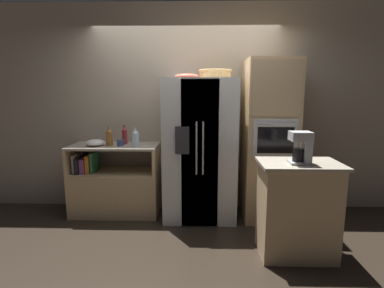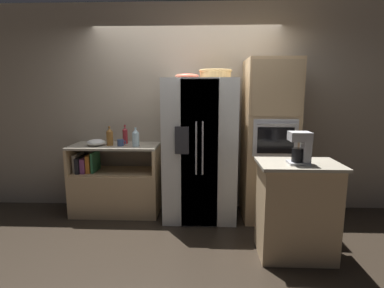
% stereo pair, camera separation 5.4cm
% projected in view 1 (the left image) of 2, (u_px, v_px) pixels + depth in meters
% --- Properties ---
extents(ground_plane, '(20.00, 20.00, 0.00)m').
position_uv_depth(ground_plane, '(185.00, 216.00, 4.00)').
color(ground_plane, black).
extents(wall_back, '(12.00, 0.06, 2.80)m').
position_uv_depth(wall_back, '(186.00, 109.00, 4.16)').
color(wall_back, tan).
rests_on(wall_back, ground_plane).
extents(counter_left, '(1.15, 0.56, 0.94)m').
position_uv_depth(counter_left, '(115.00, 188.00, 4.06)').
color(counter_left, tan).
rests_on(counter_left, ground_plane).
extents(refrigerator, '(0.91, 0.75, 1.80)m').
position_uv_depth(refrigerator, '(200.00, 150.00, 3.86)').
color(refrigerator, silver).
rests_on(refrigerator, ground_plane).
extents(wall_oven, '(0.62, 0.73, 2.03)m').
position_uv_depth(wall_oven, '(268.00, 141.00, 3.83)').
color(wall_oven, tan).
rests_on(wall_oven, ground_plane).
extents(island_counter, '(0.78, 0.52, 0.96)m').
position_uv_depth(island_counter, '(297.00, 209.00, 2.98)').
color(island_counter, tan).
rests_on(island_counter, ground_plane).
extents(wicker_basket, '(0.42, 0.42, 0.11)m').
position_uv_depth(wicker_basket, '(215.00, 74.00, 3.77)').
color(wicker_basket, tan).
rests_on(wicker_basket, refrigerator).
extents(fruit_bowl, '(0.30, 0.30, 0.06)m').
position_uv_depth(fruit_bowl, '(187.00, 76.00, 3.70)').
color(fruit_bowl, '#DB664C').
rests_on(fruit_bowl, refrigerator).
extents(bottle_tall, '(0.09, 0.09, 0.25)m').
position_uv_depth(bottle_tall, '(109.00, 137.00, 3.89)').
color(bottle_tall, brown).
rests_on(bottle_tall, counter_left).
extents(bottle_short, '(0.09, 0.09, 0.24)m').
position_uv_depth(bottle_short, '(135.00, 138.00, 3.84)').
color(bottle_short, silver).
rests_on(bottle_short, counter_left).
extents(bottle_wide, '(0.07, 0.07, 0.26)m').
position_uv_depth(bottle_wide, '(125.00, 135.00, 4.04)').
color(bottle_wide, maroon).
rests_on(bottle_wide, counter_left).
extents(mug, '(0.11, 0.08, 0.09)m').
position_uv_depth(mug, '(120.00, 143.00, 3.87)').
color(mug, '#384C7A').
rests_on(mug, counter_left).
extents(mixing_bowl, '(0.24, 0.24, 0.08)m').
position_uv_depth(mixing_bowl, '(95.00, 143.00, 3.89)').
color(mixing_bowl, white).
rests_on(mixing_bowl, counter_left).
extents(coffee_maker, '(0.19, 0.17, 0.31)m').
position_uv_depth(coffee_maker, '(302.00, 146.00, 2.82)').
color(coffee_maker, '#B2B2B7').
rests_on(coffee_maker, island_counter).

